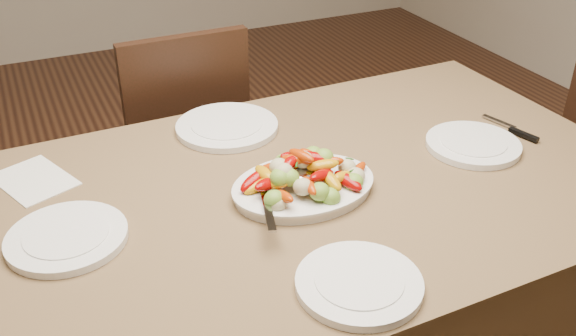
{
  "coord_description": "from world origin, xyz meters",
  "views": [
    {
      "loc": [
        -0.61,
        -1.5,
        1.61
      ],
      "look_at": [
        -0.06,
        -0.3,
        0.82
      ],
      "focal_mm": 40.0,
      "sensor_mm": 36.0,
      "label": 1
    }
  ],
  "objects_px": {
    "dining_table": "(288,305)",
    "chair_far": "(178,144)",
    "serving_platter": "(303,188)",
    "plate_near": "(359,284)",
    "plate_left": "(67,238)",
    "plate_far": "(227,127)",
    "plate_right": "(473,145)"
  },
  "relations": [
    {
      "from": "dining_table",
      "to": "plate_left",
      "type": "xyz_separation_m",
      "value": [
        -0.52,
        0.01,
        0.39
      ]
    },
    {
      "from": "chair_far",
      "to": "plate_left",
      "type": "xyz_separation_m",
      "value": [
        -0.47,
        -0.85,
        0.29
      ]
    },
    {
      "from": "chair_far",
      "to": "serving_platter",
      "type": "bearing_deg",
      "value": 94.75
    },
    {
      "from": "plate_near",
      "to": "chair_far",
      "type": "bearing_deg",
      "value": 91.59
    },
    {
      "from": "plate_far",
      "to": "plate_near",
      "type": "bearing_deg",
      "value": -89.72
    },
    {
      "from": "plate_right",
      "to": "serving_platter",
      "type": "bearing_deg",
      "value": -178.85
    },
    {
      "from": "dining_table",
      "to": "serving_platter",
      "type": "relative_size",
      "value": 5.31
    },
    {
      "from": "plate_left",
      "to": "plate_near",
      "type": "relative_size",
      "value": 1.03
    },
    {
      "from": "dining_table",
      "to": "chair_far",
      "type": "bearing_deg",
      "value": 93.79
    },
    {
      "from": "chair_far",
      "to": "plate_right",
      "type": "bearing_deg",
      "value": 124.02
    },
    {
      "from": "plate_right",
      "to": "plate_far",
      "type": "relative_size",
      "value": 0.87
    },
    {
      "from": "serving_platter",
      "to": "plate_left",
      "type": "height_order",
      "value": "serving_platter"
    },
    {
      "from": "plate_left",
      "to": "plate_far",
      "type": "relative_size",
      "value": 0.89
    },
    {
      "from": "chair_far",
      "to": "plate_far",
      "type": "relative_size",
      "value": 3.23
    },
    {
      "from": "serving_platter",
      "to": "plate_far",
      "type": "xyz_separation_m",
      "value": [
        -0.05,
        0.39,
        -0.0
      ]
    },
    {
      "from": "serving_platter",
      "to": "plate_near",
      "type": "distance_m",
      "value": 0.36
    },
    {
      "from": "plate_right",
      "to": "plate_far",
      "type": "height_order",
      "value": "same"
    },
    {
      "from": "plate_left",
      "to": "plate_right",
      "type": "relative_size",
      "value": 1.02
    },
    {
      "from": "serving_platter",
      "to": "plate_far",
      "type": "height_order",
      "value": "serving_platter"
    },
    {
      "from": "dining_table",
      "to": "plate_left",
      "type": "height_order",
      "value": "plate_left"
    },
    {
      "from": "plate_near",
      "to": "plate_far",
      "type": "bearing_deg",
      "value": 90.28
    },
    {
      "from": "plate_near",
      "to": "plate_left",
      "type": "bearing_deg",
      "value": 141.71
    },
    {
      "from": "dining_table",
      "to": "serving_platter",
      "type": "xyz_separation_m",
      "value": [
        0.03,
        -0.03,
        0.39
      ]
    },
    {
      "from": "chair_far",
      "to": "serving_platter",
      "type": "relative_size",
      "value": 2.74
    },
    {
      "from": "dining_table",
      "to": "plate_left",
      "type": "bearing_deg",
      "value": 178.72
    },
    {
      "from": "dining_table",
      "to": "plate_right",
      "type": "height_order",
      "value": "plate_right"
    },
    {
      "from": "plate_left",
      "to": "plate_right",
      "type": "xyz_separation_m",
      "value": [
        1.07,
        -0.03,
        0.0
      ]
    },
    {
      "from": "dining_table",
      "to": "chair_far",
      "type": "height_order",
      "value": "chair_far"
    },
    {
      "from": "serving_platter",
      "to": "plate_right",
      "type": "height_order",
      "value": "serving_platter"
    },
    {
      "from": "dining_table",
      "to": "chair_far",
      "type": "xyz_separation_m",
      "value": [
        -0.06,
        0.86,
        0.1
      ]
    },
    {
      "from": "plate_left",
      "to": "plate_far",
      "type": "bearing_deg",
      "value": 35.39
    },
    {
      "from": "plate_far",
      "to": "plate_near",
      "type": "xyz_separation_m",
      "value": [
        0.0,
        -0.75,
        0.0
      ]
    }
  ]
}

